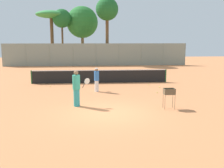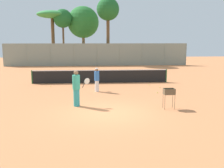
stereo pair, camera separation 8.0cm
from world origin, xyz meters
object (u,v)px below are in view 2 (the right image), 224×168
ball_cart (169,93)px  parked_car (81,59)px  player_white_outfit (97,79)px  tennis_net (100,76)px  player_red_cap (76,88)px

ball_cart → parked_car: size_ratio=0.25×
player_white_outfit → ball_cart: size_ratio=1.53×
tennis_net → parked_car: 18.24m
player_red_cap → ball_cart: player_red_cap is taller
player_white_outfit → player_red_cap: size_ratio=0.83×
tennis_net → player_white_outfit: (-0.36, -3.57, 0.27)m
tennis_net → player_white_outfit: size_ratio=6.88×
tennis_net → ball_cart: bearing=-68.8°
tennis_net → parked_car: bearing=97.4°
parked_car → player_white_outfit: bearing=-84.8°
ball_cart → parked_car: (-5.57, 26.38, -0.15)m
tennis_net → ball_cart: size_ratio=10.50×
player_red_cap → parked_car: (-0.85, 25.50, -0.32)m
player_white_outfit → parked_car: (-1.99, 21.65, -0.17)m
tennis_net → player_white_outfit: player_white_outfit is taller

